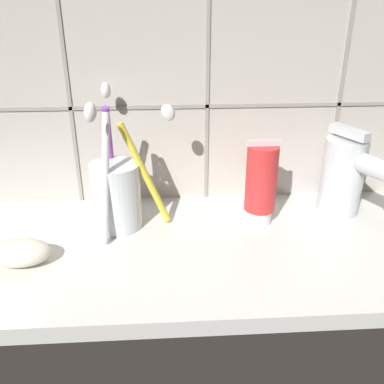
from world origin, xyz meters
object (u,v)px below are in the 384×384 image
Objects in this scene: toothbrush_cup at (117,191)px; soap_bar at (20,253)px; toothpaste_tube at (261,183)px; sink_faucet at (348,174)px.

soap_bar is at bearing -141.77° from toothbrush_cup.
toothpaste_tube is 0.95× the size of sink_faucet.
soap_bar is (-10.59, -8.34, -3.69)cm from toothbrush_cup.
toothpaste_tube is (19.12, -0.01, 0.60)cm from toothbrush_cup.
sink_faucet is at bearing 7.62° from toothpaste_tube.
soap_bar is at bearing -103.18° from sink_faucet.
toothpaste_tube is at bearing -108.90° from sink_faucet.
toothbrush_cup is 1.57× the size of toothpaste_tube.
toothpaste_tube is at bearing 15.67° from soap_bar.
sink_faucet is (31.58, 1.66, 0.85)cm from toothbrush_cup.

